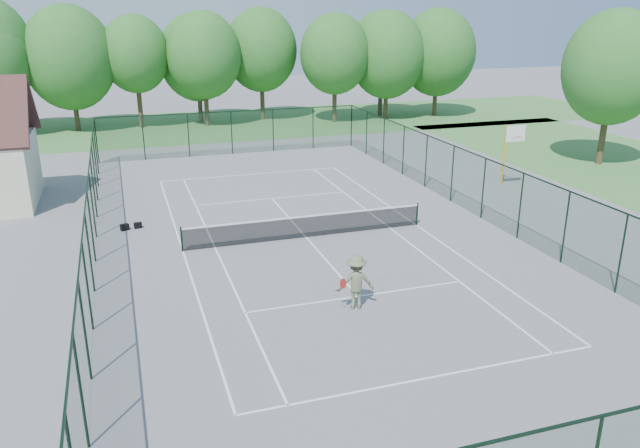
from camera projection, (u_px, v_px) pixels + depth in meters
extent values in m
plane|color=gray|center=(306.00, 237.00, 28.09)|extent=(140.00, 140.00, 0.00)
cube|color=#4B863F|center=(208.00, 125.00, 55.04)|extent=(80.00, 16.00, 0.01)
cube|color=white|center=(251.00, 174.00, 38.77)|extent=(10.97, 0.08, 0.01)
cube|color=white|center=(430.00, 378.00, 17.42)|extent=(10.97, 0.08, 0.01)
cube|color=white|center=(272.00, 198.00, 33.84)|extent=(8.23, 0.08, 0.01)
cube|color=white|center=(358.00, 296.00, 22.34)|extent=(8.23, 0.08, 0.01)
cube|color=white|center=(416.00, 225.00, 29.70)|extent=(0.08, 23.77, 0.01)
cube|color=white|center=(183.00, 251.00, 26.48)|extent=(0.08, 23.77, 0.01)
cube|color=white|center=(390.00, 228.00, 29.30)|extent=(0.08, 23.77, 0.01)
cube|color=white|center=(215.00, 248.00, 26.88)|extent=(0.08, 23.77, 0.01)
cube|color=white|center=(306.00, 237.00, 28.09)|extent=(0.08, 12.80, 0.01)
cylinder|color=black|center=(182.00, 239.00, 26.30)|extent=(0.08, 0.08, 1.10)
cylinder|color=black|center=(417.00, 214.00, 29.53)|extent=(0.08, 0.08, 1.10)
cube|color=black|center=(306.00, 227.00, 27.93)|extent=(11.00, 0.02, 0.96)
cube|color=white|center=(306.00, 216.00, 27.77)|extent=(11.00, 0.05, 0.07)
cube|color=#173921|center=(232.00, 133.00, 43.77)|extent=(18.00, 0.02, 3.00)
cube|color=#173921|center=(483.00, 188.00, 30.24)|extent=(0.02, 36.00, 3.00)
cube|color=#173921|center=(91.00, 227.00, 24.96)|extent=(0.02, 36.00, 3.00)
cube|color=black|center=(231.00, 111.00, 43.28)|extent=(18.00, 0.05, 0.05)
cube|color=black|center=(603.00, 416.00, 10.95)|extent=(18.00, 0.05, 0.05)
cube|color=black|center=(486.00, 158.00, 29.75)|extent=(0.05, 36.00, 0.05)
cube|color=black|center=(87.00, 191.00, 24.47)|extent=(0.05, 36.00, 0.05)
cylinder|color=#4A3A25|center=(206.00, 101.00, 54.35)|extent=(0.40, 0.40, 4.20)
ellipsoid|color=#34792C|center=(203.00, 55.00, 53.07)|extent=(6.40, 6.40, 7.40)
cylinder|color=#4A3A25|center=(380.00, 94.00, 59.19)|extent=(0.40, 0.40, 4.20)
ellipsoid|color=#34792C|center=(382.00, 51.00, 57.92)|extent=(6.40, 6.40, 7.40)
cylinder|color=gold|center=(504.00, 156.00, 35.85)|extent=(0.12, 0.12, 3.50)
cube|color=gold|center=(511.00, 129.00, 34.92)|extent=(0.08, 0.90, 0.08)
cube|color=white|center=(516.00, 134.00, 34.56)|extent=(1.20, 0.05, 0.90)
torus|color=#C54A15|center=(518.00, 137.00, 34.41)|extent=(0.48, 0.48, 0.02)
cylinder|color=#4A3A25|center=(603.00, 131.00, 40.72)|extent=(0.42, 0.42, 4.36)
ellipsoid|color=#34792C|center=(613.00, 68.00, 39.39)|extent=(6.23, 6.23, 7.27)
cube|color=black|center=(125.00, 227.00, 28.96)|extent=(0.43, 0.35, 0.30)
cube|color=black|center=(138.00, 225.00, 29.24)|extent=(0.38, 0.27, 0.27)
imported|color=#626A49|center=(356.00, 282.00, 21.22)|extent=(1.36, 0.96, 1.92)
sphere|color=#BDD635|center=(379.00, 274.00, 21.88)|extent=(0.07, 0.07, 0.07)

